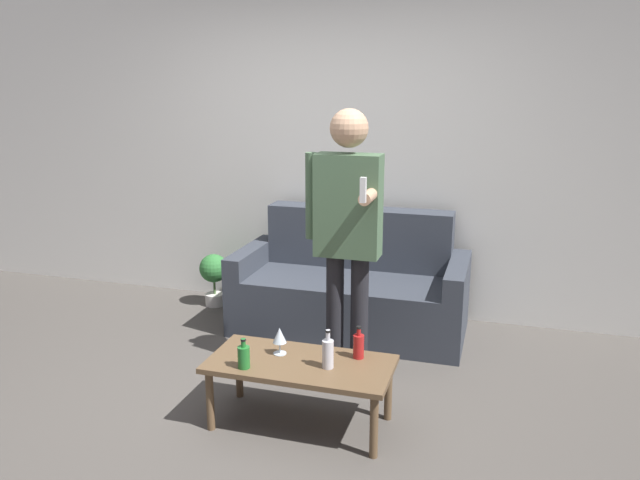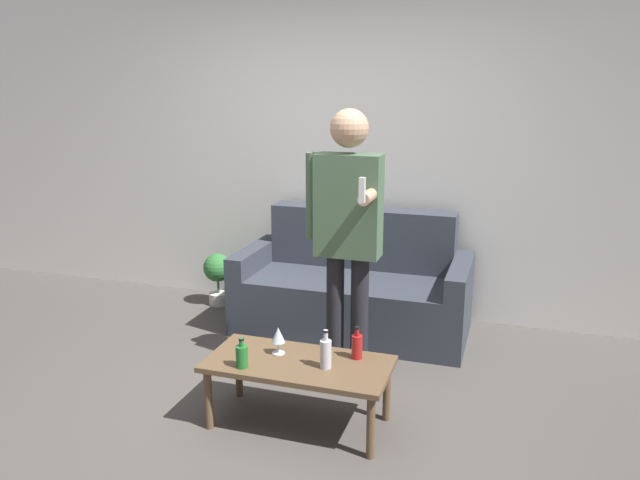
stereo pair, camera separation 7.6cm
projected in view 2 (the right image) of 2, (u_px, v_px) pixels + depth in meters
The scene contains 10 objects.
ground_plane at pixel (239, 423), 3.54m from camera, with size 16.00×16.00×0.00m, color #514C47.
wall_back at pixel (340, 148), 5.07m from camera, with size 8.00×0.06×2.70m.
couch at pixel (354, 289), 4.82m from camera, with size 1.75×0.83×0.91m.
coffee_table at pixel (298, 369), 3.45m from camera, with size 1.02×0.49×0.38m.
bottle_orange at pixel (326, 353), 3.34m from camera, with size 0.06×0.06×0.22m.
bottle_green at pixel (242, 356), 3.35m from camera, with size 0.07×0.07×0.17m.
bottle_dark at pixel (357, 346), 3.46m from camera, with size 0.06×0.06×0.19m.
wine_glass_near at pixel (278, 336), 3.51m from camera, with size 0.08×0.08×0.16m.
person_standing_front at pixel (347, 224), 3.79m from camera, with size 0.47×0.44×1.73m.
potted_plant at pixel (218, 273), 5.34m from camera, with size 0.24×0.24×0.45m.
Camera 2 is at (1.41, -2.87, 1.89)m, focal length 35.00 mm.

